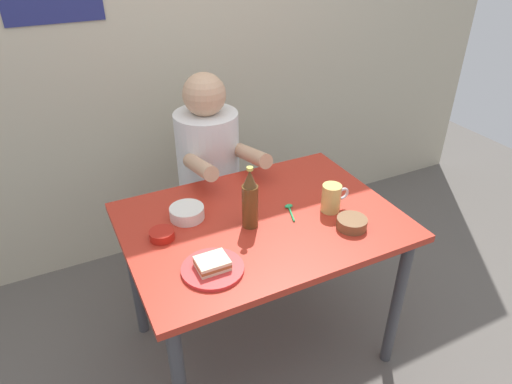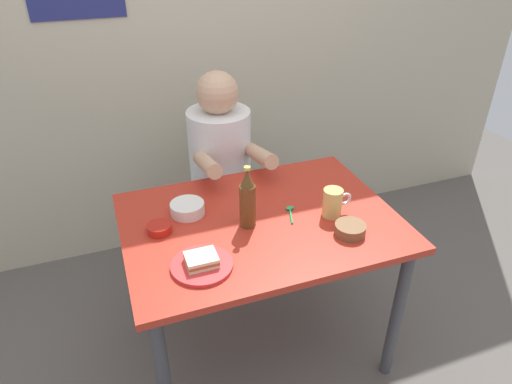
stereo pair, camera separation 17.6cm
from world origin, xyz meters
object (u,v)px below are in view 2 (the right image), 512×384
beer_mug (333,202)px  rice_bowl_white (187,208)px  stool (223,216)px  dining_table (260,237)px  person_seated (220,150)px  sandwich (201,260)px  plate_orange (202,265)px  beer_bottle (247,200)px

beer_mug → rice_bowl_white: beer_mug is taller
stool → dining_table: bearing=-91.1°
person_seated → sandwich: size_ratio=6.54×
dining_table → beer_mug: 0.33m
stool → rice_bowl_white: bearing=-119.7°
plate_orange → rice_bowl_white: bearing=85.5°
person_seated → beer_bottle: size_ratio=2.75×
dining_table → stool: bearing=88.9°
plate_orange → sandwich: bearing=90.0°
stool → plate_orange: 0.98m
dining_table → stool: size_ratio=2.44×
stool → beer_mug: (0.28, -0.70, 0.45)m
sandwich → plate_orange: bearing=-90.0°
plate_orange → rice_bowl_white: (0.03, 0.35, 0.02)m
plate_orange → rice_bowl_white: size_ratio=1.57×
sandwich → person_seated: bearing=69.6°
dining_table → beer_bottle: (-0.06, -0.02, 0.21)m
dining_table → rice_bowl_white: bearing=152.4°
dining_table → person_seated: person_seated is taller
dining_table → rice_bowl_white: rice_bowl_white is taller
dining_table → person_seated: (0.01, 0.62, 0.12)m
stool → person_seated: bearing=-90.0°
stool → plate_orange: (-0.31, -0.84, 0.40)m
beer_mug → person_seated: bearing=111.8°
sandwich → beer_mug: (0.58, 0.13, 0.03)m
stool → beer_mug: beer_mug is taller
person_seated → sandwich: bearing=-110.4°
stool → sandwich: bearing=-110.1°
sandwich → beer_bottle: bearing=38.4°
person_seated → rice_bowl_white: person_seated is taller
dining_table → rice_bowl_white: size_ratio=7.86×
beer_bottle → beer_mug: bearing=-8.4°
person_seated → beer_bottle: (-0.07, -0.64, 0.09)m
sandwich → beer_bottle: size_ratio=0.42×
person_seated → beer_mug: 0.74m
rice_bowl_white → stool: bearing=60.3°
stool → rice_bowl_white: (-0.28, -0.49, 0.42)m
dining_table → plate_orange: (-0.29, -0.21, 0.10)m
dining_table → rice_bowl_white: (-0.27, 0.14, 0.12)m
stool → beer_bottle: 0.83m
sandwich → beer_bottle: (0.23, 0.19, 0.09)m
rice_bowl_white → dining_table: bearing=-27.6°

